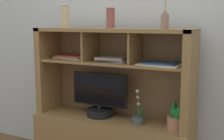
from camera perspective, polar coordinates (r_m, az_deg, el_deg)
back_wall at (r=2.72m, az=2.37°, el=11.04°), size 6.00×0.02×2.80m
media_console at (r=2.67m, az=0.06°, el=-11.11°), size 1.37×0.47×1.26m
tv_monitor at (r=2.63m, az=-2.39°, el=-5.49°), size 0.51×0.22×0.38m
potted_orchid at (r=2.49m, az=5.00°, el=-9.03°), size 0.12×0.12×0.28m
potted_fern at (r=2.40m, az=12.15°, el=-8.90°), size 0.16×0.16×0.21m
magazine_stack_left at (r=2.74m, az=-7.48°, el=2.48°), size 0.32×0.23×0.03m
magazine_stack_centre at (r=2.34m, az=9.31°, el=1.15°), size 0.36×0.28×0.02m
magazine_stack_right at (r=2.52m, az=0.27°, el=2.07°), size 0.31×0.22×0.04m
diffuser_bottle at (r=2.34m, az=9.99°, el=9.19°), size 0.06×0.06×0.31m
ceramic_vase at (r=2.69m, az=-8.92°, el=10.06°), size 0.08×0.08×0.20m
accent_vase at (r=2.47m, az=-0.28°, el=9.86°), size 0.07×0.07×0.16m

